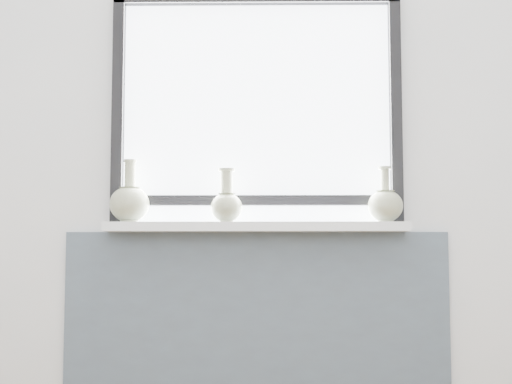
{
  "coord_description": "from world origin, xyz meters",
  "views": [
    {
      "loc": [
        0.03,
        -1.4,
        0.77
      ],
      "look_at": [
        0.0,
        1.55,
        1.02
      ],
      "focal_mm": 50.0,
      "sensor_mm": 36.0,
      "label": 1
    }
  ],
  "objects_px": {
    "vase_b": "(226,204)",
    "vase_c": "(385,204)",
    "vase_a": "(130,202)",
    "windowsill": "(256,227)"
  },
  "relations": [
    {
      "from": "vase_b",
      "to": "vase_c",
      "type": "xyz_separation_m",
      "value": [
        0.69,
        -0.0,
        -0.0
      ]
    },
    {
      "from": "vase_b",
      "to": "vase_c",
      "type": "distance_m",
      "value": 0.69
    },
    {
      "from": "vase_a",
      "to": "vase_b",
      "type": "bearing_deg",
      "value": -2.02
    },
    {
      "from": "vase_a",
      "to": "vase_c",
      "type": "distance_m",
      "value": 1.12
    },
    {
      "from": "vase_a",
      "to": "vase_b",
      "type": "relative_size",
      "value": 1.18
    },
    {
      "from": "vase_c",
      "to": "vase_b",
      "type": "bearing_deg",
      "value": 179.95
    },
    {
      "from": "vase_b",
      "to": "vase_c",
      "type": "bearing_deg",
      "value": -0.05
    },
    {
      "from": "vase_a",
      "to": "vase_c",
      "type": "height_order",
      "value": "vase_a"
    },
    {
      "from": "vase_b",
      "to": "windowsill",
      "type": "bearing_deg",
      "value": 11.24
    },
    {
      "from": "windowsill",
      "to": "vase_c",
      "type": "bearing_deg",
      "value": -2.71
    }
  ]
}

